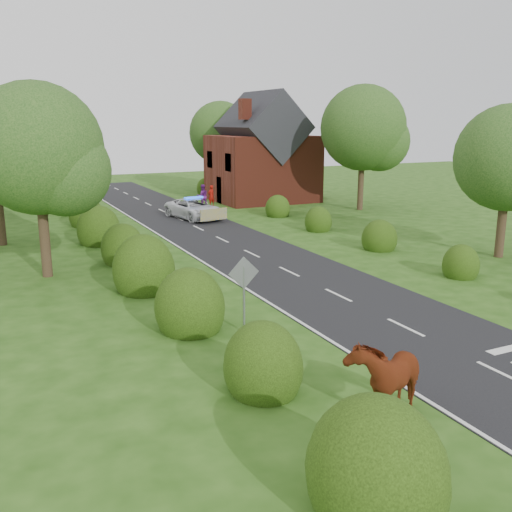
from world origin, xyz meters
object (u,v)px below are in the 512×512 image
road_sign (244,283)px  cow (385,381)px  police_van (194,209)px  pedestrian_red (211,196)px  pedestrian_purple (203,196)px

road_sign → cow: bearing=-83.0°
cow → police_van: 28.33m
cow → pedestrian_red: pedestrian_red is taller
pedestrian_red → cow: bearing=54.5°
road_sign → pedestrian_red: (9.30, 26.68, -0.81)m
road_sign → pedestrian_red: bearing=70.8°
pedestrian_red → pedestrian_purple: (-0.95, -0.55, 0.08)m
road_sign → police_van: 22.44m
police_van → pedestrian_purple: bearing=51.5°
cow → pedestrian_red: bearing=143.0°
road_sign → police_van: road_sign is taller
road_sign → pedestrian_purple: road_sign is taller
road_sign → cow: 6.34m
road_sign → pedestrian_purple: size_ratio=1.36×
cow → pedestrian_red: size_ratio=1.36×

